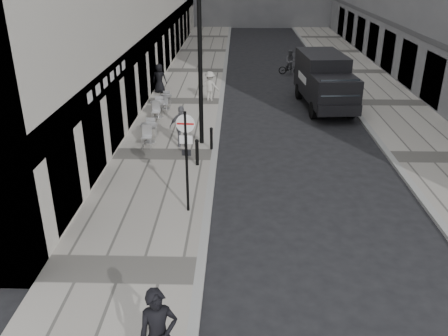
# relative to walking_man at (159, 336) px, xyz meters

# --- Properties ---
(sidewalk) EXTENTS (4.00, 60.00, 0.12)m
(sidewalk) POSITION_rel_walking_man_xyz_m (-1.52, 18.60, -1.04)
(sidewalk) COLOR #A49E94
(sidewalk) RESTS_ON ground
(far_sidewalk) EXTENTS (4.00, 60.00, 0.12)m
(far_sidewalk) POSITION_rel_walking_man_xyz_m (9.48, 18.60, -1.04)
(far_sidewalk) COLOR #A49E94
(far_sidewalk) RESTS_ON ground
(walking_man) EXTENTS (0.82, 0.65, 1.96)m
(walking_man) POSITION_rel_walking_man_xyz_m (0.00, 0.00, 0.00)
(walking_man) COLOR black
(walking_man) RESTS_ON sidewalk
(sign_post) EXTENTS (0.55, 0.11, 3.20)m
(sign_post) POSITION_rel_walking_man_xyz_m (-0.12, 6.39, 1.07)
(sign_post) COLOR black
(sign_post) RESTS_ON sidewalk
(lamppost) EXTENTS (0.31, 0.31, 6.84)m
(lamppost) POSITION_rel_walking_man_xyz_m (-0.12, 12.25, 2.82)
(lamppost) COLOR black
(lamppost) RESTS_ON sidewalk
(bollard_near) EXTENTS (0.13, 0.13, 0.96)m
(bollard_near) POSITION_rel_walking_man_xyz_m (-0.12, 9.91, -0.50)
(bollard_near) COLOR black
(bollard_near) RESTS_ON sidewalk
(bollard_far) EXTENTS (0.12, 0.12, 0.87)m
(bollard_far) POSITION_rel_walking_man_xyz_m (0.33, 11.54, -0.54)
(bollard_far) COLOR black
(bollard_far) RESTS_ON sidewalk
(panel_van) EXTENTS (2.59, 5.89, 2.70)m
(panel_van) POSITION_rel_walking_man_xyz_m (5.91, 18.12, 0.42)
(panel_van) COLOR black
(panel_van) RESTS_ON ground
(cyclist) EXTENTS (1.59, 0.79, 1.64)m
(cyclist) POSITION_rel_walking_man_xyz_m (4.93, 25.67, -0.46)
(cyclist) COLOR black
(cyclist) RESTS_ON ground
(pedestrian_a) EXTENTS (1.05, 0.49, 1.74)m
(pedestrian_a) POSITION_rel_walking_man_xyz_m (-0.87, 11.79, -0.11)
(pedestrian_a) COLOR slate
(pedestrian_a) RESTS_ON sidewalk
(pedestrian_b) EXTENTS (1.16, 0.87, 1.59)m
(pedestrian_b) POSITION_rel_walking_man_xyz_m (-0.12, 18.72, -0.18)
(pedestrian_b) COLOR beige
(pedestrian_b) RESTS_ON sidewalk
(pedestrian_c) EXTENTS (0.86, 0.62, 1.66)m
(pedestrian_c) POSITION_rel_walking_man_xyz_m (-3.12, 20.29, -0.15)
(pedestrian_c) COLOR black
(pedestrian_c) RESTS_ON sidewalk
(cafe_table_near) EXTENTS (0.74, 1.66, 0.95)m
(cafe_table_near) POSITION_rel_walking_man_xyz_m (-2.32, 12.22, -0.50)
(cafe_table_near) COLOR silver
(cafe_table_near) RESTS_ON sidewalk
(cafe_table_mid) EXTENTS (0.72, 1.62, 0.93)m
(cafe_table_mid) POSITION_rel_walking_man_xyz_m (-2.50, 15.69, -0.51)
(cafe_table_mid) COLOR silver
(cafe_table_mid) RESTS_ON sidewalk
(cafe_table_far) EXTENTS (0.66, 1.48, 0.84)m
(cafe_table_far) POSITION_rel_walking_man_xyz_m (-2.32, 17.08, -0.55)
(cafe_table_far) COLOR #AEAFB1
(cafe_table_far) RESTS_ON sidewalk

